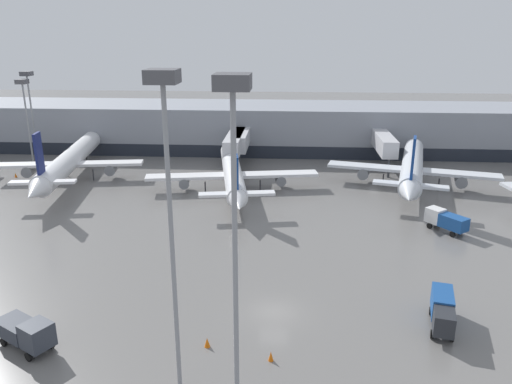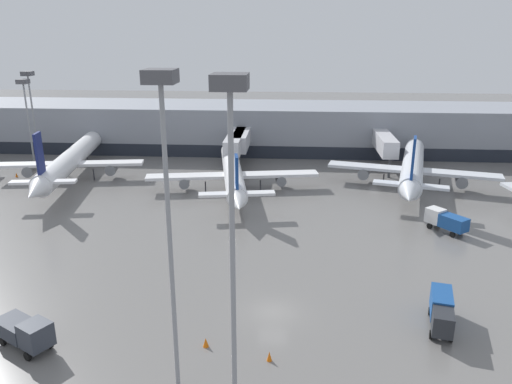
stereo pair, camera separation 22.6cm
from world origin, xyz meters
name	(u,v)px [view 2 (the right image)]	position (x,y,z in m)	size (l,w,h in m)	color
ground_plane	(273,312)	(0.00, 0.00, 0.00)	(320.00, 320.00, 0.00)	slate
terminal_building	(285,128)	(0.00, 61.83, 4.50)	(160.00, 29.80, 9.00)	gray
parked_jet_1	(233,172)	(-7.52, 34.30, 2.73)	(26.15, 33.62, 8.19)	white
parked_jet_3	(70,160)	(-34.37, 37.80, 3.21)	(23.28, 38.28, 10.35)	white
parked_jet_4	(412,167)	(19.85, 37.32, 3.29)	(25.56, 33.64, 10.14)	silver
service_truck_0	(442,310)	(13.81, -1.23, 1.58)	(2.87, 5.96, 2.58)	#19478C
service_truck_1	(25,331)	(-18.73, -6.40, 1.44)	(5.57, 4.37, 2.58)	#2D333D
service_truck_2	(446,220)	(20.06, 19.62, 1.49)	(4.57, 5.11, 2.51)	#19478C
traffic_cone_0	(206,342)	(-5.01, -5.33, 0.38)	(0.46, 0.46, 0.77)	orange
traffic_cone_1	(16,175)	(-44.22, 38.56, 0.36)	(0.44, 0.44, 0.72)	orange
traffic_cone_4	(269,356)	(-0.03, -6.70, 0.39)	(0.39, 0.39, 0.79)	orange
apron_light_mast_0	(25,96)	(-46.54, 48.97, 12.08)	(1.80, 1.80, 14.94)	gray
apron_light_mast_1	(165,153)	(-6.18, -9.84, 16.46)	(1.80, 1.80, 21.28)	gray
apron_light_mast_3	(30,89)	(-46.71, 51.21, 12.94)	(1.80, 1.80, 16.14)	gray
apron_light_mast_4	(231,169)	(-1.83, -13.27, 16.50)	(1.80, 1.80, 21.34)	gray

